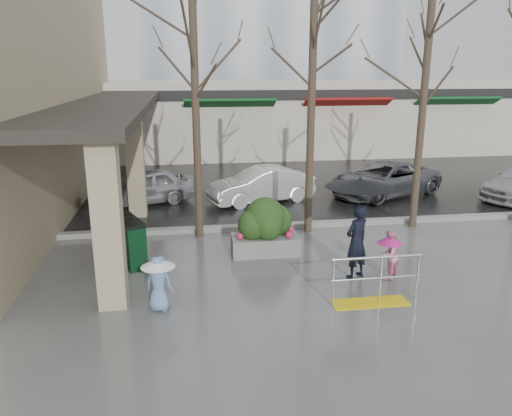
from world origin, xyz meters
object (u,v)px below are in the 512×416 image
object	(u,v)px
woman	(358,214)
planter	(265,227)
handrail	(374,286)
tree_west	(194,52)
car_a	(141,187)
car_b	(261,185)
news_boxes	(126,237)
tree_mideast	(427,61)
tree_midwest	(313,47)
child_blue	(159,278)
car_c	(384,179)
child_pink	(389,252)

from	to	relation	value
woman	planter	bearing A→B (deg)	-74.95
handrail	planter	size ratio (longest dim) A/B	1.09
handrail	tree_west	xyz separation A→B (m)	(-3.36, 4.80, 4.71)
car_a	car_b	xyz separation A→B (m)	(4.26, -0.37, 0.00)
planter	car_a	distance (m)	6.56
news_boxes	car_a	size ratio (longest dim) A/B	0.56
tree_mideast	planter	bearing A→B (deg)	-161.51
tree_west	tree_midwest	xyz separation A→B (m)	(3.20, 0.00, 0.15)
tree_mideast	news_boxes	distance (m)	9.55
planter	car_a	world-z (taller)	planter
child_blue	planter	xyz separation A→B (m)	(2.60, 2.84, 0.03)
handrail	tree_west	world-z (taller)	tree_west
tree_west	tree_midwest	distance (m)	3.20
woman	planter	world-z (taller)	woman
woman	news_boxes	bearing A→B (deg)	-49.60
car_b	car_c	size ratio (longest dim) A/B	0.84
tree_west	child_pink	distance (m)	7.10
woman	car_b	bearing A→B (deg)	-110.56
handrail	woman	size ratio (longest dim) A/B	0.80
child_blue	car_c	size ratio (longest dim) A/B	0.25
tree_mideast	news_boxes	bearing A→B (deg)	-169.92
child_blue	news_boxes	world-z (taller)	child_blue
tree_mideast	news_boxes	world-z (taller)	tree_mideast
child_pink	child_blue	size ratio (longest dim) A/B	1.00
tree_midwest	child_blue	bearing A→B (deg)	-133.02
tree_west	child_pink	world-z (taller)	tree_west
tree_west	woman	xyz separation A→B (m)	(3.44, -3.46, -3.55)
tree_west	tree_mideast	size ratio (longest dim) A/B	1.05
tree_west	planter	size ratio (longest dim) A/B	3.90
planter	news_boxes	xyz separation A→B (m)	(-3.54, 0.13, -0.14)
news_boxes	tree_midwest	bearing A→B (deg)	-5.96
car_b	car_c	distance (m)	4.78
handrail	car_b	world-z (taller)	car_b
handrail	tree_midwest	size ratio (longest dim) A/B	0.27
news_boxes	car_b	bearing A→B (deg)	27.39
tree_mideast	car_a	size ratio (longest dim) A/B	1.76
tree_midwest	car_c	bearing A→B (deg)	44.23
child_pink	planter	xyz separation A→B (m)	(-2.52, 2.03, 0.08)
tree_west	child_pink	xyz separation A→B (m)	(4.16, -3.65, -4.44)
child_pink	car_b	world-z (taller)	car_b
tree_west	car_b	distance (m)	6.15
child_pink	car_b	distance (m)	7.40
tree_west	car_c	size ratio (longest dim) A/B	1.50
tree_west	child_blue	size ratio (longest dim) A/B	5.91
handrail	car_c	world-z (taller)	car_c
car_b	tree_west	bearing A→B (deg)	-50.73
woman	child_blue	size ratio (longest dim) A/B	2.06
tree_midwest	tree_mideast	xyz separation A→B (m)	(3.30, -0.00, -0.37)
child_pink	tree_mideast	bearing A→B (deg)	-157.50
tree_west	tree_mideast	distance (m)	6.50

